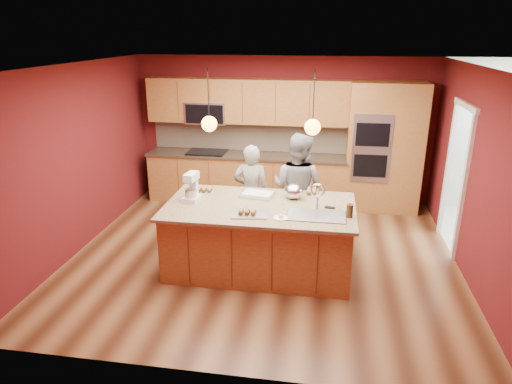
% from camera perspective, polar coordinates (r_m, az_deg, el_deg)
% --- Properties ---
extents(floor, '(5.50, 5.50, 0.00)m').
position_cam_1_polar(floor, '(6.78, 0.91, -7.91)').
color(floor, '#452413').
rests_on(floor, ground).
extents(ceiling, '(5.50, 5.50, 0.00)m').
position_cam_1_polar(ceiling, '(6.03, 1.05, 15.51)').
color(ceiling, white).
rests_on(ceiling, ground).
extents(wall_back, '(5.50, 0.00, 5.50)m').
position_cam_1_polar(wall_back, '(8.68, 3.34, 7.73)').
color(wall_back, '#551215').
rests_on(wall_back, ground).
extents(wall_front, '(5.50, 0.00, 5.50)m').
position_cam_1_polar(wall_front, '(3.97, -4.19, -7.07)').
color(wall_front, '#551215').
rests_on(wall_front, ground).
extents(wall_left, '(0.00, 5.00, 5.00)m').
position_cam_1_polar(wall_left, '(7.18, -21.37, 3.88)').
color(wall_left, '#551215').
rests_on(wall_left, ground).
extents(wall_right, '(0.00, 5.00, 5.00)m').
position_cam_1_polar(wall_right, '(6.50, 25.76, 1.71)').
color(wall_right, '#551215').
rests_on(wall_right, ground).
extents(cabinet_run, '(3.74, 0.64, 2.30)m').
position_cam_1_polar(cabinet_run, '(8.61, -1.40, 5.17)').
color(cabinet_run, brown).
rests_on(cabinet_run, floor).
extents(oven_column, '(1.30, 0.62, 2.30)m').
position_cam_1_polar(oven_column, '(8.44, 15.71, 5.31)').
color(oven_column, brown).
rests_on(oven_column, floor).
extents(doorway_trim, '(0.08, 1.11, 2.20)m').
position_cam_1_polar(doorway_trim, '(7.31, 23.62, 1.39)').
color(doorway_trim, silver).
rests_on(doorway_trim, wall_right).
extents(pendant_left, '(0.20, 0.20, 0.80)m').
position_cam_1_polar(pendant_left, '(5.90, -5.87, 8.51)').
color(pendant_left, black).
rests_on(pendant_left, ceiling).
extents(pendant_right, '(0.20, 0.20, 0.80)m').
position_cam_1_polar(pendant_right, '(5.71, 7.09, 8.09)').
color(pendant_right, black).
rests_on(pendant_right, ceiling).
extents(island, '(2.52, 1.41, 1.31)m').
position_cam_1_polar(island, '(6.24, 0.60, -5.56)').
color(island, brown).
rests_on(island, floor).
extents(person_left, '(0.56, 0.38, 1.51)m').
position_cam_1_polar(person_left, '(7.06, -0.60, -0.05)').
color(person_left, black).
rests_on(person_left, floor).
extents(person_right, '(1.02, 0.92, 1.71)m').
position_cam_1_polar(person_right, '(6.95, 5.21, 0.41)').
color(person_right, slate).
rests_on(person_right, floor).
extents(stand_mixer, '(0.23, 0.30, 0.39)m').
position_cam_1_polar(stand_mixer, '(6.26, -8.04, 0.43)').
color(stand_mixer, white).
rests_on(stand_mixer, island).
extents(sheet_cake, '(0.51, 0.41, 0.05)m').
position_cam_1_polar(sheet_cake, '(6.41, 0.19, -0.29)').
color(sheet_cake, silver).
rests_on(sheet_cake, island).
extents(cooling_rack, '(0.50, 0.38, 0.02)m').
position_cam_1_polar(cooling_rack, '(5.77, -0.82, -2.74)').
color(cooling_rack, '#ABAEB2').
rests_on(cooling_rack, island).
extents(mixing_bowl, '(0.26, 0.26, 0.22)m').
position_cam_1_polar(mixing_bowl, '(6.30, 4.74, 0.07)').
color(mixing_bowl, silver).
rests_on(mixing_bowl, island).
extents(plate, '(0.18, 0.18, 0.01)m').
position_cam_1_polar(plate, '(5.65, 3.10, -3.27)').
color(plate, white).
rests_on(plate, island).
extents(tumbler, '(0.08, 0.08, 0.17)m').
position_cam_1_polar(tumbler, '(5.78, 11.63, -2.31)').
color(tumbler, '#352111').
rests_on(tumbler, island).
extents(phone, '(0.14, 0.10, 0.01)m').
position_cam_1_polar(phone, '(6.06, 9.23, -1.93)').
color(phone, black).
rests_on(phone, island).
extents(cupcakes_left, '(0.30, 0.15, 0.07)m').
position_cam_1_polar(cupcakes_left, '(6.63, -6.77, 0.36)').
color(cupcakes_left, '#B9864C').
rests_on(cupcakes_left, island).
extents(cupcakes_rack, '(0.23, 0.15, 0.07)m').
position_cam_1_polar(cupcakes_rack, '(5.73, -1.11, -2.46)').
color(cupcakes_rack, '#B9864C').
rests_on(cupcakes_rack, island).
extents(cupcakes_right, '(0.15, 0.23, 0.07)m').
position_cam_1_polar(cupcakes_right, '(6.55, 6.99, 0.12)').
color(cupcakes_right, '#B9864C').
rests_on(cupcakes_right, island).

